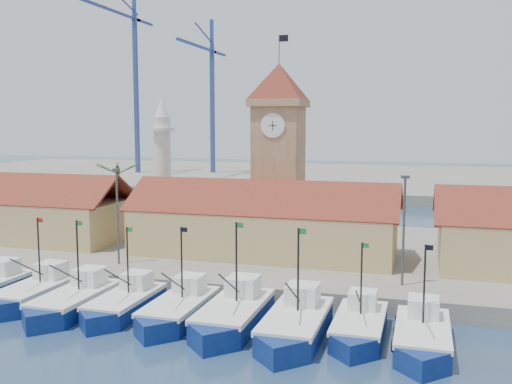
% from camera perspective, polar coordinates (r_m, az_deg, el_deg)
% --- Properties ---
extents(ground, '(400.00, 400.00, 0.00)m').
position_cam_1_polar(ground, '(40.81, -7.08, -14.19)').
color(ground, '#1B344A').
rests_on(ground, ground).
extents(quay, '(140.00, 32.00, 1.50)m').
position_cam_1_polar(quay, '(62.41, 1.78, -6.05)').
color(quay, gray).
rests_on(quay, ground).
extents(terminal, '(240.00, 80.00, 2.00)m').
position_cam_1_polar(terminal, '(146.34, 10.35, 1.27)').
color(terminal, gray).
rests_on(terminal, ground).
extents(boat_1, '(3.56, 9.75, 7.38)m').
position_cam_1_polar(boat_1, '(50.67, -21.35, -9.52)').
color(boat_1, navy).
rests_on(boat_1, ground).
extents(boat_2, '(3.64, 9.98, 7.55)m').
position_cam_1_polar(boat_2, '(47.27, -17.88, -10.52)').
color(boat_2, navy).
rests_on(boat_2, ground).
extents(boat_3, '(3.42, 9.36, 7.09)m').
position_cam_1_polar(boat_3, '(45.84, -13.14, -10.98)').
color(boat_3, navy).
rests_on(boat_3, ground).
extents(boat_4, '(3.55, 9.74, 7.37)m').
position_cam_1_polar(boat_4, '(43.65, -7.86, -11.73)').
color(boat_4, navy).
rests_on(boat_4, ground).
extents(boat_5, '(3.86, 10.58, 8.01)m').
position_cam_1_polar(boat_5, '(41.91, -2.38, -12.37)').
color(boat_5, navy).
rests_on(boat_5, ground).
extents(boat_6, '(3.83, 10.50, 7.94)m').
position_cam_1_polar(boat_6, '(40.01, 3.89, -13.33)').
color(boat_6, navy).
rests_on(boat_6, ground).
extents(boat_7, '(3.32, 9.09, 6.88)m').
position_cam_1_polar(boat_7, '(40.66, 10.26, -13.26)').
color(boat_7, navy).
rests_on(boat_7, ground).
extents(boat_8, '(3.47, 9.51, 7.19)m').
position_cam_1_polar(boat_8, '(39.58, 16.31, -13.94)').
color(boat_8, navy).
rests_on(boat_8, ground).
extents(hall_left, '(31.20, 10.13, 7.61)m').
position_cam_1_polar(hall_left, '(73.29, -24.09, -2.16)').
color(hall_left, tan).
rests_on(hall_left, quay).
extents(hall_center, '(27.04, 10.13, 7.61)m').
position_cam_1_polar(hall_center, '(57.98, 0.78, -3.77)').
color(hall_center, tan).
rests_on(hall_center, quay).
extents(clock_tower, '(5.80, 5.80, 22.70)m').
position_cam_1_polar(clock_tower, '(62.86, 2.28, 4.36)').
color(clock_tower, tan).
rests_on(clock_tower, quay).
extents(minaret, '(3.00, 3.00, 16.30)m').
position_cam_1_polar(minaret, '(70.02, -9.32, 2.68)').
color(minaret, silver).
rests_on(minaret, quay).
extents(palm_tree, '(5.60, 5.03, 8.39)m').
position_cam_1_polar(palm_tree, '(70.92, -13.61, -0.20)').
color(palm_tree, brown).
rests_on(palm_tree, quay).
extents(lamp_posts, '(80.70, 0.25, 9.03)m').
position_cam_1_polar(lamp_posts, '(49.86, -1.15, -2.58)').
color(lamp_posts, '#3F3F44').
rests_on(lamp_posts, quay).
extents(crane_blue_far, '(1.00, 36.22, 48.07)m').
position_cam_1_polar(crane_blue_far, '(154.49, -12.27, 11.90)').
color(crane_blue_far, navy).
rests_on(crane_blue_far, terminal).
extents(crane_blue_near, '(1.00, 31.93, 39.90)m').
position_cam_1_polar(crane_blue_near, '(151.90, -4.59, 10.27)').
color(crane_blue_near, navy).
rests_on(crane_blue_near, terminal).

